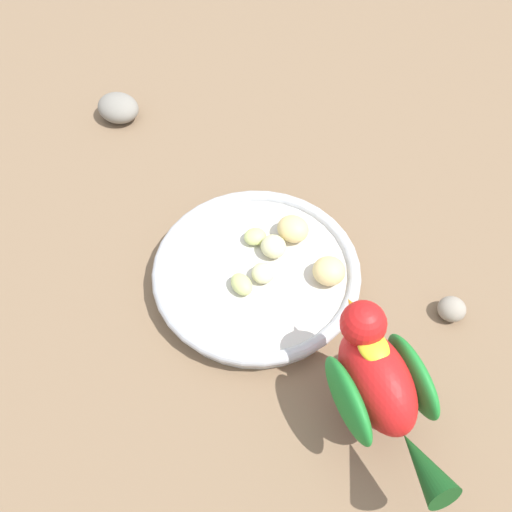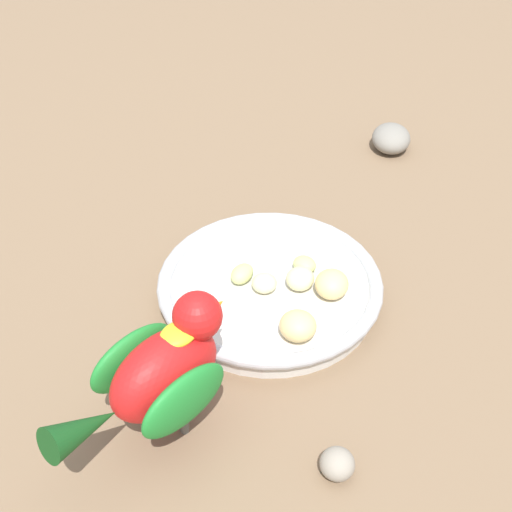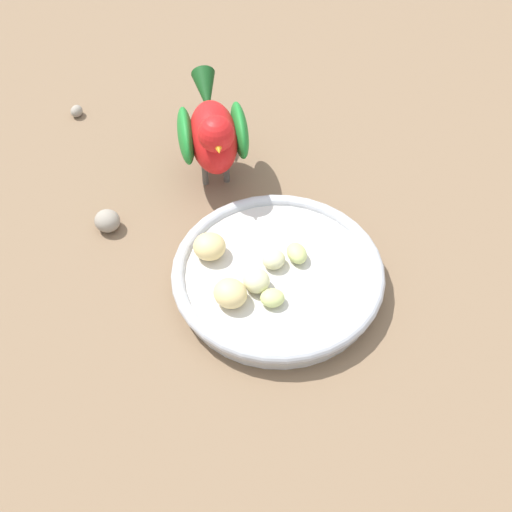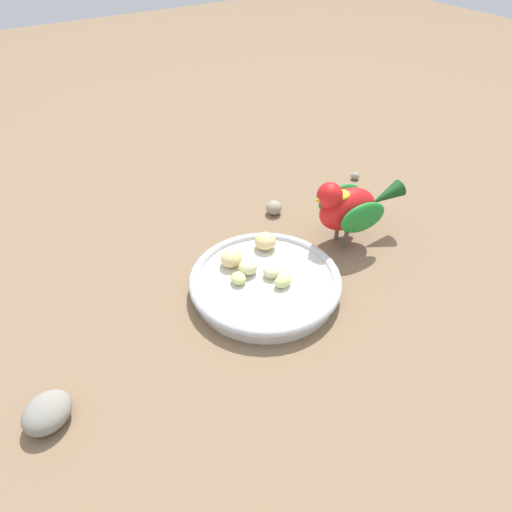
{
  "view_description": "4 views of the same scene",
  "coord_description": "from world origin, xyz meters",
  "px_view_note": "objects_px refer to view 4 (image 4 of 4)",
  "views": [
    {
      "loc": [
        -0.34,
        0.14,
        0.57
      ],
      "look_at": [
        -0.01,
        -0.02,
        0.05
      ],
      "focal_mm": 40.16,
      "sensor_mm": 36.0,
      "label": 1
    },
    {
      "loc": [
        -0.47,
        -0.36,
        0.54
      ],
      "look_at": [
        -0.01,
        -0.0,
        0.05
      ],
      "focal_mm": 51.11,
      "sensor_mm": 36.0,
      "label": 2
    },
    {
      "loc": [
        0.5,
        -0.18,
        0.68
      ],
      "look_at": [
        -0.02,
        -0.04,
        0.05
      ],
      "focal_mm": 53.34,
      "sensor_mm": 36.0,
      "label": 3
    },
    {
      "loc": [
        0.3,
        0.44,
        0.52
      ],
      "look_at": [
        -0.01,
        -0.04,
        0.06
      ],
      "focal_mm": 33.25,
      "sensor_mm": 36.0,
      "label": 4
    }
  ],
  "objects_px": {
    "feeding_bowl": "(265,283)",
    "apple_piece_4": "(238,278)",
    "apple_piece_3": "(271,271)",
    "apple_piece_1": "(283,281)",
    "apple_piece_5": "(265,241)",
    "pebble_1": "(355,176)",
    "apple_piece_2": "(231,258)",
    "parrot": "(349,206)",
    "rock_large": "(47,412)",
    "apple_piece_0": "(248,267)",
    "pebble_0": "(274,208)"
  },
  "relations": [
    {
      "from": "apple_piece_3",
      "to": "parrot",
      "type": "bearing_deg",
      "value": -171.03
    },
    {
      "from": "feeding_bowl",
      "to": "apple_piece_2",
      "type": "height_order",
      "value": "apple_piece_2"
    },
    {
      "from": "apple_piece_5",
      "to": "pebble_1",
      "type": "bearing_deg",
      "value": -158.8
    },
    {
      "from": "apple_piece_2",
      "to": "apple_piece_5",
      "type": "bearing_deg",
      "value": -173.92
    },
    {
      "from": "parrot",
      "to": "pebble_1",
      "type": "bearing_deg",
      "value": -130.92
    },
    {
      "from": "feeding_bowl",
      "to": "apple_piece_4",
      "type": "height_order",
      "value": "apple_piece_4"
    },
    {
      "from": "apple_piece_1",
      "to": "apple_piece_4",
      "type": "distance_m",
      "value": 0.07
    },
    {
      "from": "apple_piece_3",
      "to": "pebble_0",
      "type": "distance_m",
      "value": 0.21
    },
    {
      "from": "apple_piece_2",
      "to": "apple_piece_4",
      "type": "distance_m",
      "value": 0.05
    },
    {
      "from": "feeding_bowl",
      "to": "apple_piece_1",
      "type": "bearing_deg",
      "value": 120.08
    },
    {
      "from": "apple_piece_0",
      "to": "pebble_1",
      "type": "height_order",
      "value": "apple_piece_0"
    },
    {
      "from": "apple_piece_4",
      "to": "rock_large",
      "type": "relative_size",
      "value": 0.42
    },
    {
      "from": "parrot",
      "to": "apple_piece_3",
      "type": "bearing_deg",
      "value": 14.66
    },
    {
      "from": "apple_piece_5",
      "to": "pebble_0",
      "type": "relative_size",
      "value": 1.18
    },
    {
      "from": "apple_piece_1",
      "to": "apple_piece_5",
      "type": "relative_size",
      "value": 0.8
    },
    {
      "from": "apple_piece_5",
      "to": "pebble_1",
      "type": "relative_size",
      "value": 2.0
    },
    {
      "from": "apple_piece_3",
      "to": "apple_piece_1",
      "type": "bearing_deg",
      "value": 95.1
    },
    {
      "from": "apple_piece_0",
      "to": "apple_piece_5",
      "type": "relative_size",
      "value": 0.83
    },
    {
      "from": "apple_piece_0",
      "to": "apple_piece_1",
      "type": "height_order",
      "value": "apple_piece_0"
    },
    {
      "from": "apple_piece_3",
      "to": "apple_piece_0",
      "type": "bearing_deg",
      "value": -45.16
    },
    {
      "from": "feeding_bowl",
      "to": "apple_piece_0",
      "type": "distance_m",
      "value": 0.04
    },
    {
      "from": "feeding_bowl",
      "to": "apple_piece_5",
      "type": "relative_size",
      "value": 6.48
    },
    {
      "from": "pebble_1",
      "to": "apple_piece_4",
      "type": "bearing_deg",
      "value": 23.45
    },
    {
      "from": "feeding_bowl",
      "to": "pebble_1",
      "type": "relative_size",
      "value": 12.94
    },
    {
      "from": "apple_piece_1",
      "to": "parrot",
      "type": "distance_m",
      "value": 0.19
    },
    {
      "from": "apple_piece_0",
      "to": "parrot",
      "type": "height_order",
      "value": "parrot"
    },
    {
      "from": "pebble_0",
      "to": "feeding_bowl",
      "type": "bearing_deg",
      "value": 52.0
    },
    {
      "from": "apple_piece_2",
      "to": "apple_piece_3",
      "type": "distance_m",
      "value": 0.07
    },
    {
      "from": "apple_piece_4",
      "to": "pebble_1",
      "type": "bearing_deg",
      "value": -156.55
    },
    {
      "from": "feeding_bowl",
      "to": "apple_piece_2",
      "type": "relative_size",
      "value": 6.27
    },
    {
      "from": "apple_piece_4",
      "to": "rock_large",
      "type": "height_order",
      "value": "apple_piece_4"
    },
    {
      "from": "apple_piece_1",
      "to": "apple_piece_3",
      "type": "distance_m",
      "value": 0.03
    },
    {
      "from": "parrot",
      "to": "rock_large",
      "type": "height_order",
      "value": "parrot"
    },
    {
      "from": "parrot",
      "to": "rock_large",
      "type": "bearing_deg",
      "value": 14.4
    },
    {
      "from": "apple_piece_0",
      "to": "pebble_0",
      "type": "relative_size",
      "value": 0.98
    },
    {
      "from": "apple_piece_5",
      "to": "pebble_0",
      "type": "xyz_separation_m",
      "value": [
        -0.09,
        -0.11,
        -0.02
      ]
    },
    {
      "from": "feeding_bowl",
      "to": "pebble_0",
      "type": "bearing_deg",
      "value": -128.0
    },
    {
      "from": "apple_piece_5",
      "to": "pebble_0",
      "type": "bearing_deg",
      "value": -130.53
    },
    {
      "from": "apple_piece_5",
      "to": "apple_piece_3",
      "type": "bearing_deg",
      "value": 63.66
    },
    {
      "from": "apple_piece_4",
      "to": "parrot",
      "type": "relative_size",
      "value": 0.14
    },
    {
      "from": "apple_piece_1",
      "to": "rock_large",
      "type": "xyz_separation_m",
      "value": [
        0.36,
        0.03,
        -0.01
      ]
    },
    {
      "from": "rock_large",
      "to": "apple_piece_2",
      "type": "bearing_deg",
      "value": -160.67
    },
    {
      "from": "feeding_bowl",
      "to": "apple_piece_1",
      "type": "xyz_separation_m",
      "value": [
        -0.02,
        0.03,
        0.02
      ]
    },
    {
      "from": "apple_piece_0",
      "to": "apple_piece_4",
      "type": "relative_size",
      "value": 1.16
    },
    {
      "from": "apple_piece_1",
      "to": "apple_piece_3",
      "type": "bearing_deg",
      "value": -84.9
    },
    {
      "from": "apple_piece_2",
      "to": "parrot",
      "type": "distance_m",
      "value": 0.22
    },
    {
      "from": "pebble_0",
      "to": "pebble_1",
      "type": "relative_size",
      "value": 1.69
    },
    {
      "from": "feeding_bowl",
      "to": "parrot",
      "type": "bearing_deg",
      "value": -171.02
    },
    {
      "from": "apple_piece_1",
      "to": "apple_piece_4",
      "type": "xyz_separation_m",
      "value": [
        0.05,
        -0.04,
        -0.0
      ]
    },
    {
      "from": "apple_piece_2",
      "to": "apple_piece_3",
      "type": "relative_size",
      "value": 1.46
    }
  ]
}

